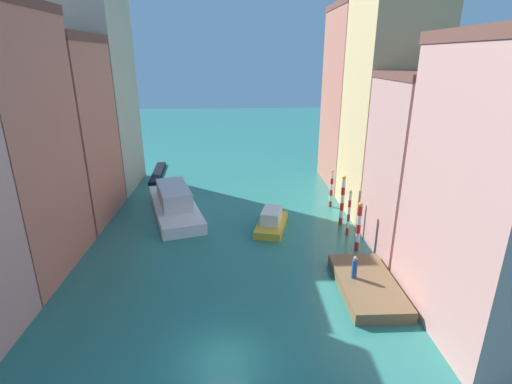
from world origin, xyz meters
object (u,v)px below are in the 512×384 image
at_px(mooring_pole_3, 331,188).
at_px(motorboat_0, 271,221).
at_px(mooring_pole_0, 359,226).
at_px(person_on_dock, 355,268).
at_px(mooring_pole_2, 342,200).
at_px(gondola_black, 158,173).
at_px(vaporetto_white, 175,203).
at_px(mooring_pole_1, 349,212).
at_px(waterfront_dock, 367,285).

bearing_deg(mooring_pole_3, motorboat_0, -142.45).
height_order(mooring_pole_0, mooring_pole_3, mooring_pole_0).
distance_m(person_on_dock, mooring_pole_2, 10.32).
xyz_separation_m(mooring_pole_3, motorboat_0, (-6.57, -5.05, -1.38)).
bearing_deg(gondola_black, mooring_pole_0, -47.32).
height_order(mooring_pole_2, vaporetto_white, mooring_pole_2).
relative_size(mooring_pole_1, motorboat_0, 0.73).
bearing_deg(mooring_pole_3, mooring_pole_1, -90.24).
relative_size(waterfront_dock, mooring_pole_1, 1.72).
distance_m(vaporetto_white, gondola_black, 14.12).
bearing_deg(mooring_pole_0, gondola_black, 132.68).
relative_size(mooring_pole_2, motorboat_0, 0.84).
bearing_deg(person_on_dock, mooring_pole_1, 77.48).
bearing_deg(waterfront_dock, vaporetto_white, 136.64).
bearing_deg(waterfront_dock, mooring_pole_0, 80.39).
relative_size(mooring_pole_0, gondola_black, 0.44).
distance_m(waterfront_dock, mooring_pole_1, 8.67).
bearing_deg(vaporetto_white, person_on_dock, -44.28).
height_order(person_on_dock, vaporetto_white, vaporetto_white).
xyz_separation_m(mooring_pole_0, mooring_pole_2, (-0.05, 4.92, 0.32)).
xyz_separation_m(gondola_black, motorboat_0, (13.67, -17.42, 0.47)).
height_order(mooring_pole_0, gondola_black, mooring_pole_0).
xyz_separation_m(mooring_pole_3, gondola_black, (-20.24, 12.38, -1.85)).
relative_size(waterfront_dock, motorboat_0, 1.25).
distance_m(mooring_pole_1, mooring_pole_2, 2.07).
bearing_deg(vaporetto_white, mooring_pole_1, -19.49).
height_order(mooring_pole_2, gondola_black, mooring_pole_2).
xyz_separation_m(person_on_dock, vaporetto_white, (-14.05, 13.70, -0.47)).
bearing_deg(mooring_pole_2, gondola_black, 139.88).
xyz_separation_m(mooring_pole_1, mooring_pole_2, (-0.07, 2.04, 0.34)).
height_order(waterfront_dock, vaporetto_white, vaporetto_white).
xyz_separation_m(mooring_pole_0, mooring_pole_1, (0.02, 2.88, -0.01)).
distance_m(mooring_pole_0, gondola_black, 29.84).
bearing_deg(person_on_dock, mooring_pole_0, 71.17).
relative_size(waterfront_dock, gondola_black, 0.75).
bearing_deg(vaporetto_white, mooring_pole_0, -28.21).
distance_m(vaporetto_white, motorboat_0, 10.14).
xyz_separation_m(vaporetto_white, motorboat_0, (9.30, -4.02, -0.37)).
relative_size(person_on_dock, mooring_pole_3, 0.40).
distance_m(waterfront_dock, person_on_dock, 1.45).
xyz_separation_m(waterfront_dock, mooring_pole_2, (0.89, 10.48, 2.06)).
bearing_deg(motorboat_0, vaporetto_white, 156.64).
bearing_deg(person_on_dock, vaporetto_white, 135.72).
bearing_deg(gondola_black, mooring_pole_3, -31.45).
height_order(mooring_pole_1, mooring_pole_2, mooring_pole_2).
height_order(mooring_pole_0, mooring_pole_2, mooring_pole_2).
relative_size(waterfront_dock, vaporetto_white, 0.56).
distance_m(mooring_pole_1, mooring_pole_3, 6.64).
relative_size(mooring_pole_2, mooring_pole_3, 1.20).
bearing_deg(mooring_pole_2, mooring_pole_1, -87.99).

